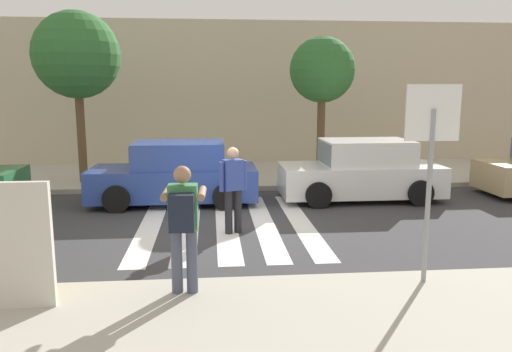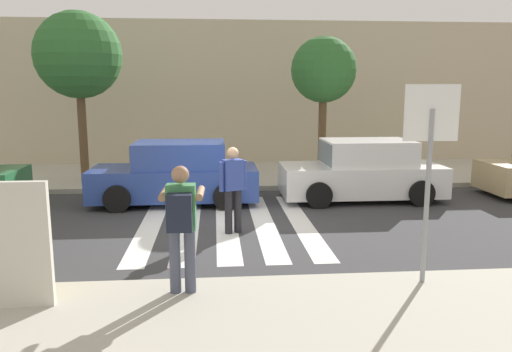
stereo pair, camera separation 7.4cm
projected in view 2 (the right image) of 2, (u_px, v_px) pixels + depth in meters
The scene contains 16 objects.
ground_plane at pixel (227, 226), 10.43m from camera, with size 120.00×120.00×0.00m, color #38383A.
sidewalk_far at pixel (222, 175), 16.31m from camera, with size 60.00×4.80×0.14m, color #B2AD9E.
building_facade_far at pixel (219, 94), 20.18m from camera, with size 56.00×4.00×5.28m, color beige.
crosswalk_stripe_0 at pixel (150, 225), 10.50m from camera, with size 0.44×5.20×0.01m, color silver.
crosswalk_stripe_1 at pixel (189, 225), 10.56m from camera, with size 0.44×5.20×0.01m, color silver.
crosswalk_stripe_2 at pixel (226, 224), 10.63m from camera, with size 0.44×5.20×0.01m, color silver.
crosswalk_stripe_3 at pixel (264, 223), 10.70m from camera, with size 0.44×5.20×0.01m, color silver.
crosswalk_stripe_4 at pixel (301, 222), 10.76m from camera, with size 0.44×5.20×0.01m, color silver.
stop_sign at pixel (430, 140), 6.76m from camera, with size 0.76×0.08×2.77m.
photographer_with_backpack at pixel (181, 219), 6.53m from camera, with size 0.60×0.85×1.72m.
pedestrian_crossing at pixel (233, 185), 9.80m from camera, with size 0.55×0.36×1.72m.
parked_car_blue at pixel (176, 175), 12.47m from camera, with size 4.10×1.92×1.55m.
parked_car_white at pixel (363, 172), 12.86m from camera, with size 4.10×1.92×1.55m.
street_tree_west at pixel (78, 56), 14.09m from camera, with size 2.45×2.45×4.87m.
street_tree_center at pixel (324, 71), 14.92m from camera, with size 1.96×1.96×4.24m.
advertising_board at pixel (6, 245), 6.16m from camera, with size 1.10×0.11×1.60m.
Camera 2 is at (-0.23, -10.11, 2.85)m, focal length 35.00 mm.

